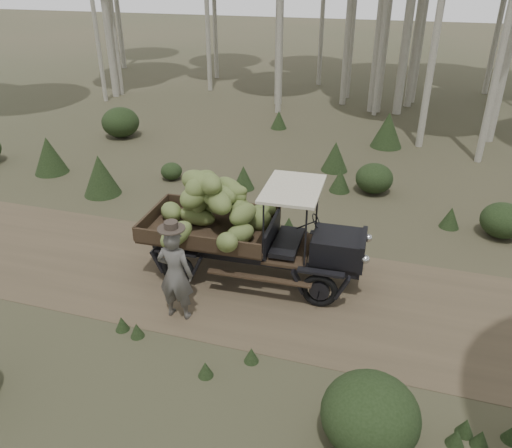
% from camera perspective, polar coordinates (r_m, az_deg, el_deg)
% --- Properties ---
extents(ground, '(120.00, 120.00, 0.00)m').
position_cam_1_polar(ground, '(11.31, -5.35, -6.28)').
color(ground, '#473D2B').
rests_on(ground, ground).
extents(dirt_track, '(70.00, 4.00, 0.01)m').
position_cam_1_polar(dirt_track, '(11.31, -5.36, -6.26)').
color(dirt_track, brown).
rests_on(dirt_track, ground).
extents(banana_truck, '(5.00, 2.60, 2.48)m').
position_cam_1_polar(banana_truck, '(10.84, -2.72, 1.02)').
color(banana_truck, black).
rests_on(banana_truck, ground).
extents(farmer, '(0.72, 0.53, 2.12)m').
position_cam_1_polar(farmer, '(9.75, -9.21, -5.59)').
color(farmer, '#524F4B').
rests_on(farmer, ground).
extents(undergrowth, '(25.23, 23.39, 1.33)m').
position_cam_1_polar(undergrowth, '(10.74, -11.35, -5.31)').
color(undergrowth, '#233319').
rests_on(undergrowth, ground).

